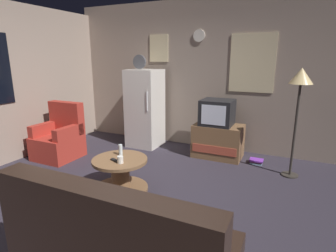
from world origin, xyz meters
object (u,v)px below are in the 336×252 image
(crt_tv, at_px, (217,112))
(armchair, at_px, (60,139))
(fridge, at_px, (145,108))
(couch, at_px, (121,249))
(remote_control, at_px, (115,160))
(mug_ceramic_white, at_px, (120,160))
(standing_lamp, at_px, (300,85))
(wine_glass, at_px, (121,150))
(tv_stand, at_px, (218,141))
(coffee_table, at_px, (120,175))
(book_stack, at_px, (256,161))

(crt_tv, xyz_separation_m, armchair, (-2.49, -1.19, -0.46))
(fridge, relative_size, crt_tv, 3.28)
(fridge, distance_m, couch, 3.50)
(remote_control, xyz_separation_m, couch, (0.90, -1.19, -0.14))
(mug_ceramic_white, bearing_deg, remote_control, 166.37)
(remote_control, bearing_deg, couch, -35.12)
(standing_lamp, height_order, wine_glass, standing_lamp)
(crt_tv, bearing_deg, tv_stand, 1.49)
(standing_lamp, relative_size, wine_glass, 10.60)
(coffee_table, xyz_separation_m, couch, (0.90, -1.29, 0.09))
(book_stack, bearing_deg, armchair, -160.60)
(standing_lamp, relative_size, remote_control, 10.60)
(tv_stand, bearing_deg, remote_control, -114.01)
(crt_tv, relative_size, wine_glass, 3.60)
(standing_lamp, relative_size, book_stack, 7.44)
(coffee_table, distance_m, wine_glass, 0.33)
(fridge, xyz_separation_m, book_stack, (2.17, -0.10, -0.71))
(crt_tv, height_order, wine_glass, crt_tv)
(standing_lamp, relative_size, mug_ceramic_white, 17.67)
(coffee_table, height_order, remote_control, remote_control)
(tv_stand, relative_size, crt_tv, 1.56)
(fridge, distance_m, remote_control, 2.05)
(fridge, distance_m, book_stack, 2.29)
(mug_ceramic_white, bearing_deg, armchair, 158.07)
(coffee_table, bearing_deg, book_stack, 48.65)
(couch, height_order, book_stack, couch)
(standing_lamp, height_order, mug_ceramic_white, standing_lamp)
(wine_glass, xyz_separation_m, mug_ceramic_white, (0.16, -0.24, -0.03))
(tv_stand, distance_m, armchair, 2.79)
(coffee_table, distance_m, remote_control, 0.25)
(tv_stand, height_order, mug_ceramic_white, tv_stand)
(remote_control, bearing_deg, mug_ceramic_white, 4.29)
(remote_control, bearing_deg, crt_tv, 84.84)
(fridge, xyz_separation_m, couch, (1.55, -3.11, -0.44))
(crt_tv, relative_size, book_stack, 2.53)
(coffee_table, bearing_deg, wine_glass, 118.77)
(book_stack, bearing_deg, mug_ceramic_white, -127.70)
(crt_tv, relative_size, coffee_table, 0.75)
(couch, bearing_deg, standing_lamp, 67.40)
(crt_tv, distance_m, mug_ceramic_white, 2.06)
(remote_control, distance_m, book_stack, 2.41)
(tv_stand, bearing_deg, armchair, -154.72)
(fridge, relative_size, remote_control, 11.80)
(fridge, relative_size, armchair, 1.84)
(crt_tv, bearing_deg, remote_control, -113.09)
(fridge, xyz_separation_m, crt_tv, (1.46, -0.04, 0.05))
(tv_stand, xyz_separation_m, remote_control, (-0.84, -1.88, 0.17))
(mug_ceramic_white, height_order, book_stack, mug_ceramic_white)
(tv_stand, xyz_separation_m, standing_lamp, (1.20, -0.33, 1.07))
(standing_lamp, distance_m, wine_glass, 2.63)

